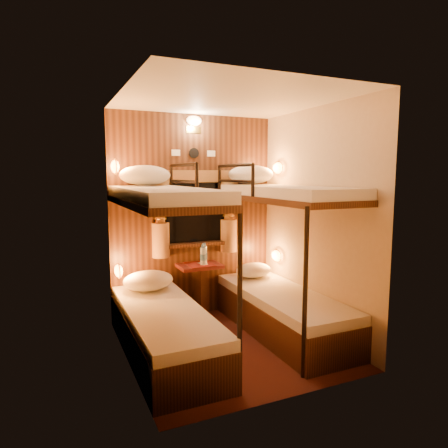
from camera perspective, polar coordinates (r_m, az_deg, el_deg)
name	(u,v)px	position (r m, az deg, el deg)	size (l,w,h in m)	color
floor	(230,345)	(4.19, 0.82, -16.89)	(2.10, 2.10, 0.00)	black
ceiling	(230,99)	(3.89, 0.89, 17.45)	(2.10, 2.10, 0.00)	silver
wall_back	(193,216)	(4.82, -4.39, 1.11)	(2.40, 2.40, 0.00)	#C6B293
wall_front	(290,244)	(2.95, 9.45, -2.81)	(2.40, 2.40, 0.00)	#C6B293
wall_left	(125,233)	(3.56, -13.93, -1.22)	(2.40, 2.40, 0.00)	#C6B293
wall_right	(315,222)	(4.37, 12.85, 0.32)	(2.40, 2.40, 0.00)	#C6B293
back_panel	(194,216)	(4.81, -4.33, 1.09)	(2.00, 0.03, 2.40)	black
bunk_left	(164,297)	(3.84, -8.56, -10.30)	(0.72, 1.90, 1.82)	black
bunk_right	(282,282)	(4.35, 8.30, -8.22)	(0.72, 1.90, 1.82)	black
window	(195,218)	(4.78, -4.20, 0.83)	(1.00, 0.12, 0.79)	black
curtains	(196,212)	(4.74, -4.07, 1.78)	(1.10, 0.22, 1.00)	olive
back_fixtures	(194,127)	(4.78, -4.30, 13.62)	(0.54, 0.09, 0.48)	black
reading_lamps	(204,216)	(4.49, -2.89, 1.19)	(2.00, 0.20, 1.25)	orange
table	(200,284)	(4.79, -3.48, -8.51)	(0.50, 0.34, 0.66)	maroon
bottle_left	(203,256)	(4.67, -3.02, -4.60)	(0.07, 0.07, 0.24)	#99BFE5
bottle_right	(204,255)	(4.72, -2.86, -4.44)	(0.07, 0.07, 0.25)	#99BFE5
sachet_a	(204,264)	(4.71, -2.81, -5.78)	(0.08, 0.06, 0.01)	silver
sachet_b	(201,263)	(4.78, -3.37, -5.58)	(0.07, 0.05, 0.01)	silver
pillow_lower_left	(148,281)	(4.42, -10.77, -7.94)	(0.54, 0.39, 0.21)	white
pillow_lower_right	(253,270)	(4.90, 4.23, -6.59)	(0.45, 0.32, 0.18)	white
pillow_upper_left	(145,175)	(4.30, -11.21, 6.85)	(0.54, 0.38, 0.21)	white
pillow_upper_right	(251,175)	(4.83, 3.88, 7.06)	(0.57, 0.41, 0.22)	white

